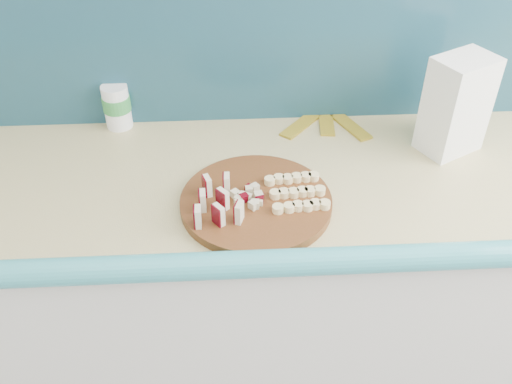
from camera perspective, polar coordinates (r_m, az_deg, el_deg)
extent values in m
cube|color=silver|center=(1.76, 5.22, -10.63)|extent=(2.20, 0.60, 0.88)
cube|color=#D3C37B|center=(1.44, 6.25, 1.25)|extent=(2.20, 0.60, 0.03)
cube|color=teal|center=(1.22, 8.24, -7.30)|extent=(2.20, 0.06, 0.03)
cube|color=teal|center=(1.56, 5.39, 15.57)|extent=(2.20, 0.02, 0.50)
cylinder|color=#4F2E10|center=(1.32, 0.00, -1.05)|extent=(0.39, 0.39, 0.02)
cube|color=beige|center=(1.24, -5.80, -2.48)|extent=(0.02, 0.03, 0.05)
cube|color=#4B050E|center=(1.24, -6.17, -2.52)|extent=(0.01, 0.03, 0.05)
cube|color=beige|center=(1.28, -5.31, -0.87)|extent=(0.02, 0.03, 0.05)
cube|color=#4B050E|center=(1.28, -5.67, -0.91)|extent=(0.01, 0.03, 0.05)
cube|color=beige|center=(1.32, -4.86, 0.63)|extent=(0.02, 0.03, 0.05)
cube|color=#4B050E|center=(1.32, -5.20, 0.60)|extent=(0.01, 0.03, 0.05)
cube|color=beige|center=(1.24, -3.73, -2.28)|extent=(0.02, 0.03, 0.05)
cube|color=#4B050E|center=(1.24, -4.09, -2.31)|extent=(0.01, 0.03, 0.05)
cube|color=beige|center=(1.28, -3.31, -0.68)|extent=(0.02, 0.03, 0.05)
cube|color=#4B050E|center=(1.28, -3.66, -0.71)|extent=(0.01, 0.03, 0.05)
cube|color=beige|center=(1.32, -2.92, 0.82)|extent=(0.02, 0.03, 0.05)
cube|color=#4B050E|center=(1.32, -3.26, 0.79)|extent=(0.01, 0.03, 0.05)
cube|color=beige|center=(1.24, -1.66, -2.07)|extent=(0.02, 0.03, 0.05)
cube|color=#4B050E|center=(1.24, -2.03, -2.10)|extent=(0.01, 0.03, 0.05)
cube|color=beige|center=(1.31, -0.59, -0.44)|extent=(0.02, 0.02, 0.02)
cube|color=beige|center=(1.31, -0.38, -0.27)|extent=(0.02, 0.02, 0.02)
cube|color=#4B050E|center=(1.32, -0.36, 0.00)|extent=(0.02, 0.02, 0.02)
cube|color=beige|center=(1.32, -0.82, -0.23)|extent=(0.02, 0.02, 0.02)
cube|color=beige|center=(1.32, -1.02, -0.04)|extent=(0.02, 0.02, 0.02)
cube|color=beige|center=(1.32, -1.42, 0.06)|extent=(0.02, 0.02, 0.02)
cube|color=beige|center=(1.31, -1.30, -0.30)|extent=(0.02, 0.02, 0.02)
cube|color=beige|center=(1.31, -1.67, -0.36)|extent=(0.02, 0.02, 0.02)
cube|color=#4B050E|center=(1.31, -1.99, -0.58)|extent=(0.02, 0.02, 0.02)
cube|color=beige|center=(1.30, -1.39, -0.65)|extent=(0.02, 0.02, 0.02)
cube|color=beige|center=(1.30, -1.43, -0.91)|extent=(0.02, 0.02, 0.02)
cube|color=beige|center=(1.30, -1.00, -0.67)|extent=(0.02, 0.02, 0.02)
cube|color=beige|center=(1.30, -0.82, -0.87)|extent=(0.02, 0.02, 0.02)
cube|color=beige|center=(1.29, -0.43, -0.98)|extent=(0.02, 0.02, 0.02)
cube|color=#4B050E|center=(1.30, -0.59, -0.62)|extent=(0.02, 0.02, 0.02)
cube|color=beige|center=(1.31, -0.23, -0.58)|extent=(0.02, 0.02, 0.02)
cylinder|color=#F2D794|center=(1.28, 2.33, -1.69)|extent=(0.03, 0.03, 0.02)
cylinder|color=#F2D794|center=(1.28, 3.26, -1.60)|extent=(0.03, 0.03, 0.02)
cylinder|color=#F2D794|center=(1.28, 4.18, -1.50)|extent=(0.03, 0.03, 0.02)
cylinder|color=#F2D794|center=(1.29, 5.10, -1.40)|extent=(0.03, 0.03, 0.02)
cylinder|color=#F2D794|center=(1.29, 6.01, -1.31)|extent=(0.03, 0.03, 0.02)
cylinder|color=#F2D794|center=(1.30, 6.92, -1.21)|extent=(0.03, 0.03, 0.02)
cylinder|color=#F2D794|center=(1.32, 1.89, -0.22)|extent=(0.03, 0.03, 0.02)
cylinder|color=#F2D794|center=(1.32, 2.80, -0.13)|extent=(0.03, 0.03, 0.02)
cylinder|color=#F2D794|center=(1.32, 3.70, -0.04)|extent=(0.03, 0.03, 0.02)
cylinder|color=#F2D794|center=(1.33, 4.59, 0.05)|extent=(0.03, 0.03, 0.02)
cylinder|color=#F2D794|center=(1.33, 5.48, 0.13)|extent=(0.03, 0.03, 0.02)
cylinder|color=#F2D794|center=(1.34, 6.36, 0.22)|extent=(0.03, 0.03, 0.02)
cylinder|color=#F2D794|center=(1.36, 1.49, 1.16)|extent=(0.03, 0.03, 0.02)
cylinder|color=#F2D794|center=(1.36, 2.37, 1.24)|extent=(0.03, 0.03, 0.02)
cylinder|color=#F2D794|center=(1.37, 3.24, 1.33)|extent=(0.03, 0.03, 0.02)
cylinder|color=#F2D794|center=(1.37, 4.11, 1.41)|extent=(0.03, 0.03, 0.02)
cylinder|color=#F2D794|center=(1.37, 4.97, 1.49)|extent=(0.03, 0.03, 0.02)
cylinder|color=#F2D794|center=(1.38, 5.83, 1.57)|extent=(0.03, 0.03, 0.02)
cube|color=white|center=(1.54, 19.41, 8.20)|extent=(0.18, 0.17, 0.26)
cylinder|color=white|center=(1.63, -13.73, 8.31)|extent=(0.07, 0.07, 0.12)
cylinder|color=green|center=(1.62, -13.79, 8.62)|extent=(0.08, 0.08, 0.04)
cube|color=gold|center=(1.63, 4.75, 6.89)|extent=(0.15, 0.16, 0.01)
cube|color=gold|center=(1.66, 7.00, 7.34)|extent=(0.06, 0.18, 0.01)
cube|color=gold|center=(1.64, 9.15, 6.74)|extent=(0.11, 0.18, 0.01)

